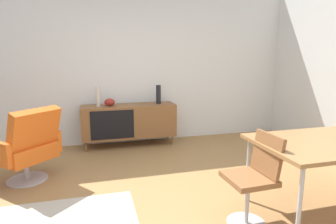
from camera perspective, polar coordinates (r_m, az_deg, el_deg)
ground_plane at (r=2.93m, az=-3.59°, el=-20.40°), size 8.32×8.32×0.00m
wall_back at (r=5.08m, az=-9.80°, el=9.52°), size 6.80×0.12×2.80m
sideboard at (r=4.91m, az=-7.95°, el=-1.80°), size 1.60×0.45×0.72m
vase_cobalt at (r=4.82m, az=-11.81°, el=1.97°), size 0.17×0.17×0.12m
vase_sculptural_dark at (r=4.79m, az=-14.09°, el=3.09°), size 0.06×0.06×0.33m
vase_ceramic_small at (r=4.92m, az=-1.96°, el=3.60°), size 0.08×0.08×0.33m
dining_chair_near_window at (r=2.73m, az=17.21°, el=-12.28°), size 0.44×0.41×0.86m
lounge_chair_red at (r=3.86m, az=-26.70°, el=-6.10°), size 0.91×0.91×0.95m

